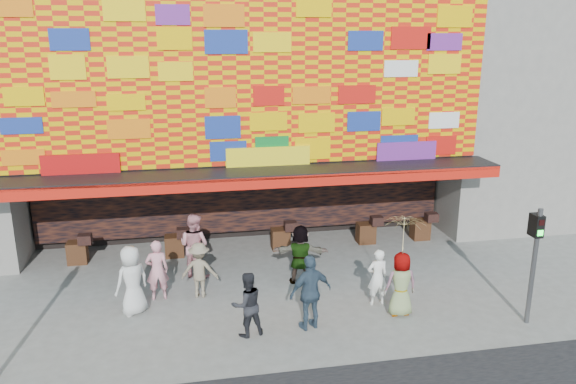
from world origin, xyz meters
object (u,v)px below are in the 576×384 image
signal_right (535,253)px  ped_c (247,304)px  ped_b (157,270)px  parasol (404,235)px  ped_f (300,254)px  ped_i (194,245)px  ped_a (132,280)px  ped_d (200,270)px  ped_h (377,277)px  ped_e (311,292)px  ped_g (401,284)px

signal_right → ped_c: bearing=174.0°
ped_b → parasol: bearing=156.1°
ped_f → ped_i: 3.16m
ped_c → ped_a: bearing=-45.1°
ped_d → ped_h: 4.81m
ped_f → ped_d: bearing=21.5°
ped_b → ped_e: (3.71, -2.31, 0.11)m
ped_e → ped_g: size_ratio=1.13×
ped_h → ped_i: size_ratio=0.80×
ped_f → ped_i: bearing=-4.8°
ped_h → ped_i: (-4.71, 2.76, 0.19)m
ped_i → ped_c: bearing=143.1°
parasol → ped_b: bearing=161.3°
signal_right → ped_g: signal_right is taller
ped_a → ped_b: bearing=-164.6°
ped_b → ped_c: size_ratio=1.05×
signal_right → parasol: bearing=161.4°
signal_right → parasol: (-2.98, 1.01, 0.32)m
ped_d → ped_e: 3.43m
ped_f → ped_h: bearing=149.6°
ped_i → ped_a: bearing=87.8°
ped_h → ped_i: 5.46m
ped_i → ped_f: bearing=-163.1°
ped_a → ped_f: bearing=157.6°
signal_right → ped_f: 6.20m
ped_c → ped_f: size_ratio=0.92×
ped_f → ped_g: size_ratio=1.03×
ped_d → ped_a: bearing=34.4°
ped_b → ped_c: bearing=127.3°
ped_d → ped_e: (2.59, -2.25, 0.17)m
ped_a → ped_e: size_ratio=0.96×
ped_b → ped_g: 6.48m
ped_a → parasol: (6.74, -1.35, 1.26)m
ped_a → ped_g: size_ratio=1.09×
ped_h → parasol: parasol is taller
ped_h → parasol: (0.39, -0.66, 1.40)m
ped_c → ped_e: (1.55, 0.04, 0.15)m
ped_b → ped_d: 1.13m
signal_right → ped_g: 3.31m
ped_f → parasol: 3.44m
ped_c → parasol: (3.98, 0.28, 1.38)m
ped_a → ped_c: (2.76, -1.63, -0.12)m
ped_a → ped_h: ped_a is taller
parasol → ped_f: bearing=131.7°
signal_right → ped_c: signal_right is taller
ped_g → ped_i: ped_i is taller
ped_e → ped_d: bearing=-57.3°
ped_e → ped_f: bearing=-112.9°
ped_c → ped_f: 3.24m
ped_f → parasol: (2.12, -2.38, 1.31)m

